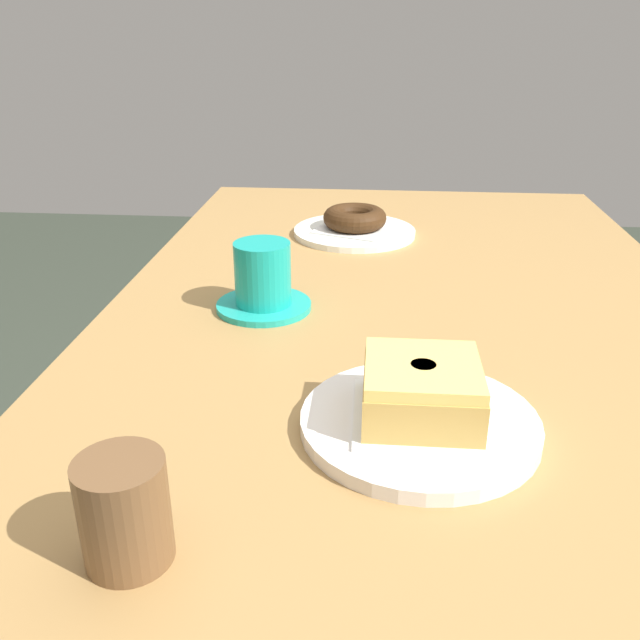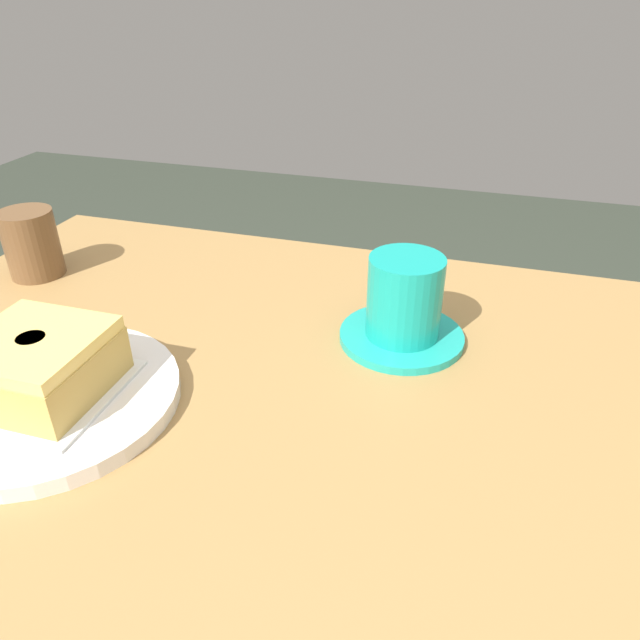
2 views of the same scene
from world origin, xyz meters
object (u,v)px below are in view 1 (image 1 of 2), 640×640
donut_chocolate_ring (355,218)px  plate_glazed_square (421,423)px  plate_chocolate_ring (354,232)px  coffee_cup (263,280)px  donut_glazed_square (423,389)px  sugar_jar (124,511)px

donut_chocolate_ring → plate_glazed_square: 0.60m
plate_chocolate_ring → coffee_cup: (0.33, -0.10, 0.03)m
plate_chocolate_ring → coffee_cup: 0.35m
coffee_cup → donut_glazed_square: bearing=35.2°
donut_glazed_square → plate_glazed_square: bearing=-179.6°
plate_chocolate_ring → donut_chocolate_ring: (0.00, 0.00, 0.02)m
donut_chocolate_ring → plate_glazed_square: size_ratio=0.50×
donut_glazed_square → sugar_jar: (0.18, -0.21, -0.00)m
donut_glazed_square → coffee_cup: size_ratio=0.84×
donut_chocolate_ring → coffee_cup: size_ratio=0.89×
plate_glazed_square → donut_glazed_square: size_ratio=2.10×
plate_chocolate_ring → coffee_cup: bearing=-17.1°
sugar_jar → plate_chocolate_ring: bearing=170.9°
plate_chocolate_ring → plate_glazed_square: (0.59, 0.08, 0.00)m
plate_glazed_square → sugar_jar: size_ratio=2.74×
plate_glazed_square → coffee_cup: size_ratio=1.78×
donut_chocolate_ring → coffee_cup: (0.33, -0.10, 0.01)m
coffee_cup → sugar_jar: (0.44, -0.02, -0.00)m
plate_glazed_square → donut_glazed_square: bearing=0.4°
donut_chocolate_ring → sugar_jar: (0.77, -0.12, 0.01)m
plate_chocolate_ring → donut_chocolate_ring: bearing=0.0°
plate_glazed_square → donut_glazed_square: donut_glazed_square is taller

